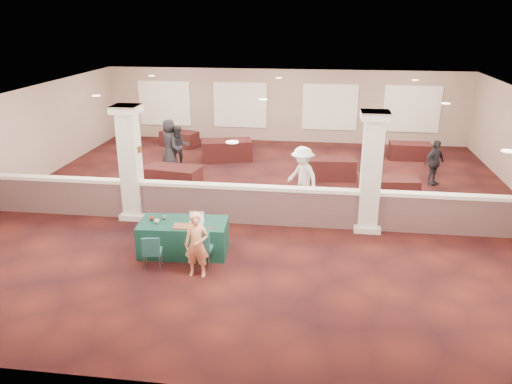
# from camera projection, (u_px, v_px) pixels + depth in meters

# --- Properties ---
(ground) EXTENTS (16.00, 16.00, 0.00)m
(ground) POSITION_uv_depth(u_px,v_px,m) (263.00, 204.00, 15.25)
(ground) COLOR #401510
(ground) RESTS_ON ground
(wall_back) EXTENTS (16.00, 0.04, 3.20)m
(wall_back) POSITION_uv_depth(u_px,v_px,m) (284.00, 106.00, 22.16)
(wall_back) COLOR gray
(wall_back) RESTS_ON ground
(wall_front) EXTENTS (16.00, 0.04, 3.20)m
(wall_front) POSITION_uv_depth(u_px,v_px,m) (198.00, 298.00, 7.24)
(wall_front) COLOR gray
(wall_front) RESTS_ON ground
(wall_left) EXTENTS (0.04, 16.00, 3.20)m
(wall_left) POSITION_uv_depth(u_px,v_px,m) (11.00, 144.00, 15.70)
(wall_left) COLOR gray
(wall_left) RESTS_ON ground
(ceiling) EXTENTS (16.00, 16.00, 0.02)m
(ceiling) POSITION_uv_depth(u_px,v_px,m) (263.00, 99.00, 14.16)
(ceiling) COLOR white
(ceiling) RESTS_ON wall_back
(partition_wall) EXTENTS (15.60, 0.28, 1.10)m
(partition_wall) POSITION_uv_depth(u_px,v_px,m) (256.00, 204.00, 13.65)
(partition_wall) COLOR brown
(partition_wall) RESTS_ON ground
(column_left) EXTENTS (0.72, 0.72, 3.20)m
(column_left) POSITION_uv_depth(u_px,v_px,m) (131.00, 162.00, 13.73)
(column_left) COLOR silver
(column_left) RESTS_ON ground
(column_right) EXTENTS (0.72, 0.72, 3.20)m
(column_right) POSITION_uv_depth(u_px,v_px,m) (371.00, 171.00, 12.92)
(column_right) COLOR silver
(column_right) RESTS_ON ground
(sconce_left) EXTENTS (0.12, 0.12, 0.18)m
(sconce_left) POSITION_uv_depth(u_px,v_px,m) (120.00, 149.00, 13.64)
(sconce_left) COLOR brown
(sconce_left) RESTS_ON column_left
(sconce_right) EXTENTS (0.12, 0.12, 0.18)m
(sconce_right) POSITION_uv_depth(u_px,v_px,m) (139.00, 149.00, 13.57)
(sconce_right) COLOR brown
(sconce_right) RESTS_ON column_left
(near_table) EXTENTS (2.15, 1.18, 0.80)m
(near_table) POSITION_uv_depth(u_px,v_px,m) (184.00, 237.00, 12.02)
(near_table) COLOR #0E342E
(near_table) RESTS_ON ground
(conf_chair_main) EXTENTS (0.48, 0.48, 0.94)m
(conf_chair_main) POSITION_uv_depth(u_px,v_px,m) (201.00, 246.00, 11.24)
(conf_chair_main) COLOR #1B4E50
(conf_chair_main) RESTS_ON ground
(conf_chair_side) EXTENTS (0.50, 0.50, 0.83)m
(conf_chair_side) POSITION_uv_depth(u_px,v_px,m) (152.00, 250.00, 11.19)
(conf_chair_side) COLOR #1B4E50
(conf_chair_side) RESTS_ON ground
(woman) EXTENTS (0.54, 0.36, 1.49)m
(woman) POSITION_uv_depth(u_px,v_px,m) (197.00, 245.00, 10.86)
(woman) COLOR #F5B26A
(woman) RESTS_ON ground
(far_table_front_left) EXTENTS (1.99, 1.23, 0.75)m
(far_table_front_left) POSITION_uv_depth(u_px,v_px,m) (172.00, 178.00, 16.44)
(far_table_front_left) COLOR black
(far_table_front_left) RESTS_ON ground
(far_table_front_center) EXTENTS (1.88, 1.06, 0.73)m
(far_table_front_center) POSITION_uv_depth(u_px,v_px,m) (329.00, 168.00, 17.48)
(far_table_front_center) COLOR black
(far_table_front_center) RESTS_ON ground
(far_table_front_right) EXTENTS (1.87, 1.06, 0.73)m
(far_table_front_right) POSITION_uv_depth(u_px,v_px,m) (388.00, 189.00, 15.44)
(far_table_front_right) COLOR black
(far_table_front_right) RESTS_ON ground
(far_table_back_left) EXTENTS (1.76, 1.26, 0.65)m
(far_table_back_left) POSITION_uv_depth(u_px,v_px,m) (179.00, 139.00, 21.75)
(far_table_back_left) COLOR black
(far_table_back_left) RESTS_ON ground
(far_table_back_center) EXTENTS (2.13, 1.45, 0.79)m
(far_table_back_center) POSITION_uv_depth(u_px,v_px,m) (227.00, 150.00, 19.71)
(far_table_back_center) COLOR black
(far_table_back_center) RESTS_ON ground
(far_table_back_right) EXTENTS (1.60, 0.81, 0.65)m
(far_table_back_right) POSITION_uv_depth(u_px,v_px,m) (410.00, 151.00, 19.79)
(far_table_back_right) COLOR black
(far_table_back_right) RESTS_ON ground
(attendee_a) EXTENTS (0.85, 0.70, 1.54)m
(attendee_a) POSITION_uv_depth(u_px,v_px,m) (179.00, 147.00, 18.72)
(attendee_a) COLOR black
(attendee_a) RESTS_ON ground
(attendee_b) EXTENTS (1.21, 1.22, 1.84)m
(attendee_b) POSITION_uv_depth(u_px,v_px,m) (302.00, 177.00, 14.79)
(attendee_b) COLOR silver
(attendee_b) RESTS_ON ground
(attendee_c) EXTENTS (0.96, 0.91, 1.54)m
(attendee_c) POSITION_uv_depth(u_px,v_px,m) (434.00, 163.00, 16.73)
(attendee_c) COLOR black
(attendee_c) RESTS_ON ground
(attendee_d) EXTENTS (0.97, 0.92, 1.77)m
(attendee_d) POSITION_uv_depth(u_px,v_px,m) (169.00, 143.00, 18.83)
(attendee_d) COLOR black
(attendee_d) RESTS_ON ground
(laptop_base) EXTENTS (0.38, 0.28, 0.02)m
(laptop_base) POSITION_uv_depth(u_px,v_px,m) (196.00, 223.00, 11.81)
(laptop_base) COLOR silver
(laptop_base) RESTS_ON near_table
(laptop_screen) EXTENTS (0.36, 0.04, 0.24)m
(laptop_screen) POSITION_uv_depth(u_px,v_px,m) (197.00, 216.00, 11.89)
(laptop_screen) COLOR silver
(laptop_screen) RESTS_ON near_table
(screen_glow) EXTENTS (0.33, 0.03, 0.21)m
(screen_glow) POSITION_uv_depth(u_px,v_px,m) (197.00, 217.00, 11.89)
(screen_glow) COLOR silver
(screen_glow) RESTS_ON near_table
(knitting) EXTENTS (0.46, 0.36, 0.03)m
(knitting) POSITION_uv_depth(u_px,v_px,m) (183.00, 226.00, 11.62)
(knitting) COLOR #B9521D
(knitting) RESTS_ON near_table
(yarn_cream) EXTENTS (0.12, 0.12, 0.12)m
(yarn_cream) POSITION_uv_depth(u_px,v_px,m) (157.00, 221.00, 11.80)
(yarn_cream) COLOR beige
(yarn_cream) RESTS_ON near_table
(yarn_red) EXTENTS (0.11, 0.11, 0.11)m
(yarn_red) POSITION_uv_depth(u_px,v_px,m) (152.00, 218.00, 11.97)
(yarn_red) COLOR #5F1A13
(yarn_red) RESTS_ON near_table
(yarn_grey) EXTENTS (0.11, 0.11, 0.11)m
(yarn_grey) POSITION_uv_depth(u_px,v_px,m) (164.00, 217.00, 12.02)
(yarn_grey) COLOR #4A494E
(yarn_grey) RESTS_ON near_table
(scissors) EXTENTS (0.13, 0.04, 0.01)m
(scissors) POSITION_uv_depth(u_px,v_px,m) (211.00, 228.00, 11.56)
(scissors) COLOR red
(scissors) RESTS_ON near_table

